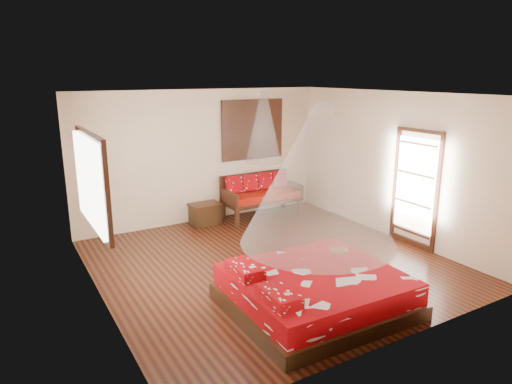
# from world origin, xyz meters

# --- Properties ---
(room) EXTENTS (5.54, 5.54, 2.84)m
(room) POSITION_xyz_m (0.00, 0.00, 1.40)
(room) COLOR black
(room) RESTS_ON ground
(bed) EXTENTS (2.30, 2.09, 0.65)m
(bed) POSITION_xyz_m (-0.31, -1.60, 0.25)
(bed) COLOR black
(bed) RESTS_ON floor
(daybed) EXTENTS (1.73, 0.77, 0.94)m
(daybed) POSITION_xyz_m (1.21, 2.38, 0.52)
(daybed) COLOR black
(daybed) RESTS_ON floor
(storage_chest) EXTENTS (0.65, 0.48, 0.45)m
(storage_chest) POSITION_xyz_m (-0.11, 2.45, 0.23)
(storage_chest) COLOR black
(storage_chest) RESTS_ON floor
(shutter_panel) EXTENTS (1.52, 0.06, 1.32)m
(shutter_panel) POSITION_xyz_m (1.21, 2.72, 1.90)
(shutter_panel) COLOR black
(shutter_panel) RESTS_ON wall_back
(window_left) EXTENTS (0.10, 1.74, 1.34)m
(window_left) POSITION_xyz_m (-2.71, 0.20, 1.70)
(window_left) COLOR black
(window_left) RESTS_ON wall_left
(glazed_door) EXTENTS (0.08, 1.02, 2.16)m
(glazed_door) POSITION_xyz_m (2.72, -0.60, 1.07)
(glazed_door) COLOR black
(glazed_door) RESTS_ON floor
(wine_tray) EXTENTS (0.26, 0.26, 0.21)m
(wine_tray) POSITION_xyz_m (0.47, -1.14, 0.56)
(wine_tray) COLOR brown
(wine_tray) RESTS_ON bed
(mosquito_net_main) EXTENTS (2.03, 2.03, 1.80)m
(mosquito_net_main) POSITION_xyz_m (-0.29, -1.60, 1.85)
(mosquito_net_main) COLOR silver
(mosquito_net_main) RESTS_ON ceiling
(mosquito_net_daybed) EXTENTS (0.78, 0.78, 1.50)m
(mosquito_net_daybed) POSITION_xyz_m (1.21, 2.25, 2.00)
(mosquito_net_daybed) COLOR silver
(mosquito_net_daybed) RESTS_ON ceiling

